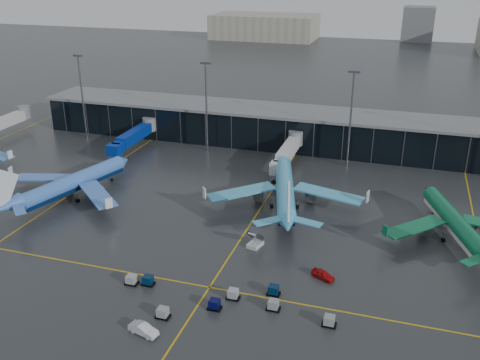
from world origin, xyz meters
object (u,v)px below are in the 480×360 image
(baggage_carts, at_px, (219,298))
(mobile_airstair, at_px, (255,243))
(service_van_white, at_px, (143,329))
(airliner_arkefly, at_px, (73,173))
(airliner_klm_near, at_px, (285,178))
(service_van_red, at_px, (323,274))
(airliner_aer_lingus, at_px, (456,212))

(baggage_carts, distance_m, mobile_airstair, 19.28)
(baggage_carts, xyz_separation_m, service_van_white, (-8.06, -10.77, 0.04))
(airliner_arkefly, height_order, airliner_klm_near, airliner_klm_near)
(service_van_red, bearing_deg, baggage_carts, 156.82)
(airliner_aer_lingus, bearing_deg, service_van_red, -153.69)
(service_van_red, bearing_deg, airliner_aer_lingus, -17.06)
(baggage_carts, relative_size, mobile_airstair, 9.92)
(mobile_airstair, bearing_deg, baggage_carts, -77.31)
(airliner_aer_lingus, bearing_deg, mobile_airstair, -176.23)
(airliner_klm_near, relative_size, airliner_aer_lingus, 1.15)
(airliner_klm_near, height_order, service_van_red, airliner_klm_near)
(mobile_airstair, xyz_separation_m, service_van_white, (-8.58, -30.04, 0.03))
(airliner_klm_near, distance_m, airliner_aer_lingus, 35.89)
(airliner_aer_lingus, distance_m, service_van_red, 32.01)
(service_van_white, bearing_deg, mobile_airstair, -2.17)
(airliner_arkefly, bearing_deg, airliner_klm_near, 28.09)
(service_van_red, height_order, service_van_white, service_van_white)
(airliner_aer_lingus, xyz_separation_m, service_van_red, (-22.22, -22.53, -4.83))
(airliner_klm_near, xyz_separation_m, service_van_red, (13.32, -27.43, -5.65))
(service_van_white, bearing_deg, airliner_klm_near, 2.98)
(service_van_red, xyz_separation_m, service_van_white, (-22.92, -22.92, 0.06))
(airliner_arkefly, relative_size, service_van_white, 8.10)
(airliner_arkefly, distance_m, mobile_airstair, 47.63)
(airliner_arkefly, height_order, airliner_aer_lingus, airliner_arkefly)
(mobile_airstair, distance_m, service_van_white, 31.24)
(airliner_aer_lingus, distance_m, baggage_carts, 51.00)
(service_van_red, distance_m, service_van_white, 32.41)
(service_van_white, bearing_deg, airliner_arkefly, 57.30)
(airliner_aer_lingus, bearing_deg, airliner_arkefly, 164.84)
(baggage_carts, bearing_deg, service_van_white, -126.80)
(baggage_carts, height_order, service_van_white, baggage_carts)
(mobile_airstair, relative_size, service_van_red, 0.84)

